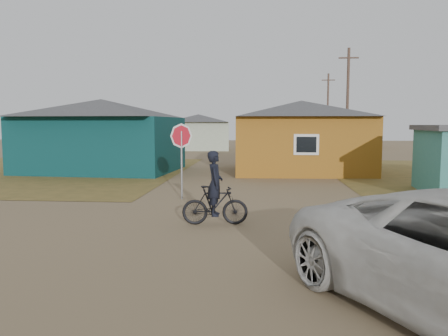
{
  "coord_description": "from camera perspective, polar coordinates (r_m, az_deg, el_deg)",
  "views": [
    {
      "loc": [
        0.31,
        -10.2,
        2.65
      ],
      "look_at": [
        -0.79,
        3.0,
        1.3
      ],
      "focal_mm": 35.0,
      "sensor_mm": 36.0,
      "label": 1
    }
  ],
  "objects": [
    {
      "name": "cyclist",
      "position": [
        11.45,
        -1.19,
        -3.93
      ],
      "size": [
        1.77,
        0.66,
        1.95
      ],
      "color": "black",
      "rests_on": "ground"
    },
    {
      "name": "utility_pole_near",
      "position": [
        32.82,
        15.82,
        8.2
      ],
      "size": [
        1.4,
        0.2,
        8.0
      ],
      "color": "brown",
      "rests_on": "ground"
    },
    {
      "name": "house_beige_east",
      "position": [
        51.13,
        15.77,
        4.71
      ],
      "size": [
        6.95,
        6.05,
        3.6
      ],
      "color": "tan",
      "rests_on": "ground"
    },
    {
      "name": "house_pale_west",
      "position": [
        44.65,
        -3.34,
        4.79
      ],
      "size": [
        7.04,
        6.15,
        3.6
      ],
      "color": "#ABB79D",
      "rests_on": "ground"
    },
    {
      "name": "house_pale_north",
      "position": [
        58.0,
        -9.52,
        4.85
      ],
      "size": [
        6.28,
        5.81,
        3.4
      ],
      "color": "#ABB79D",
      "rests_on": "ground"
    },
    {
      "name": "utility_pole_far",
      "position": [
        48.75,
        13.39,
        7.41
      ],
      "size": [
        1.4,
        0.2,
        8.0
      ],
      "color": "brown",
      "rests_on": "ground"
    },
    {
      "name": "house_teal",
      "position": [
        25.29,
        -15.64,
        4.25
      ],
      "size": [
        8.93,
        7.08,
        4.0
      ],
      "color": "#093032",
      "rests_on": "ground"
    },
    {
      "name": "ground",
      "position": [
        10.54,
        2.98,
        -8.75
      ],
      "size": [
        120.0,
        120.0,
        0.0
      ],
      "primitive_type": "plane",
      "color": "#7E6748"
    },
    {
      "name": "grass_nw",
      "position": [
        27.38,
        -26.74,
        -0.35
      ],
      "size": [
        20.0,
        18.0,
        0.0
      ],
      "primitive_type": "cube",
      "color": "brown",
      "rests_on": "ground"
    },
    {
      "name": "house_yellow",
      "position": [
        24.3,
        9.99,
        4.2
      ],
      "size": [
        7.72,
        6.76,
        3.9
      ],
      "color": "#935B16",
      "rests_on": "ground"
    },
    {
      "name": "stop_sign",
      "position": [
        15.27,
        -5.58,
        3.13
      ],
      "size": [
        0.84,
        0.3,
        2.66
      ],
      "color": "gray",
      "rests_on": "ground"
    }
  ]
}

